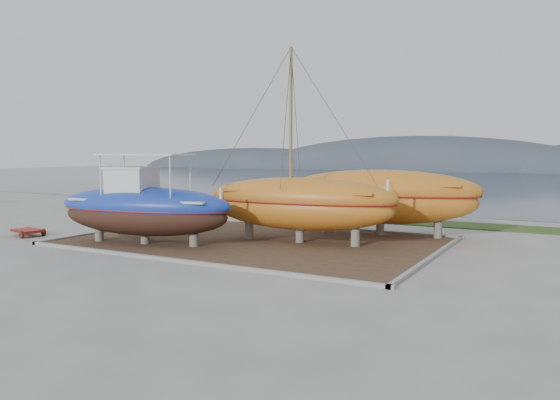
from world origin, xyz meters
The scene contains 11 objects.
ground centered at (0.00, 0.00, 0.00)m, with size 140.00×140.00×0.00m, color gray.
dirt_patch centered at (0.00, 4.00, 0.03)m, with size 18.00×12.00×0.06m, color #422D1E.
curb_frame centered at (0.00, 4.00, 0.07)m, with size 18.60×12.60×0.15m, color gray, non-canonical shape.
grass_strip centered at (0.00, 15.50, 0.04)m, with size 44.00×3.00×0.08m, color #284219.
sea centered at (0.00, 70.00, 0.00)m, with size 260.00×100.00×0.04m, color #1B2637, non-canonical shape.
mountain_ridge centered at (0.00, 125.00, 0.00)m, with size 200.00×36.00×20.00m, color #333D49, non-canonical shape.
blue_caique centered at (-4.29, 0.57, 2.30)m, with size 9.31×2.91×4.48m, color #1B3BAD, non-canonical shape.
white_dinghy centered at (-6.94, 5.14, 0.76)m, with size 4.63×1.74×1.39m, color silver, non-canonical shape.
orange_sailboat centered at (2.28, 4.66, 4.92)m, with size 10.02×2.95×9.72m, color #BC6B1D, non-canonical shape.
orange_bare_hull centered at (5.01, 9.02, 1.81)m, with size 10.65×3.19×3.49m, color #BC6B1D, non-canonical shape.
red_trailer centered at (-11.91, -0.46, 0.19)m, with size 2.66×1.33×0.38m, color maroon, non-canonical shape.
Camera 1 is at (14.67, -19.65, 4.59)m, focal length 35.00 mm.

